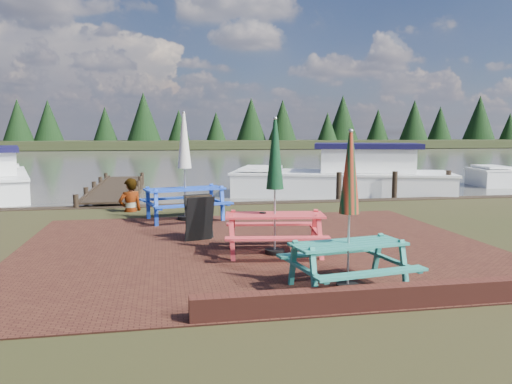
{
  "coord_description": "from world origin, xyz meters",
  "views": [
    {
      "loc": [
        -1.76,
        -8.24,
        2.2
      ],
      "look_at": [
        0.1,
        1.67,
        1.0
      ],
      "focal_mm": 35.0,
      "sensor_mm": 36.0,
      "label": 1
    }
  ],
  "objects_px": {
    "picnic_table_blue": "(185,183)",
    "chalkboard": "(199,218)",
    "person": "(129,179)",
    "picnic_table_red": "(275,208)",
    "picnic_table_teal": "(349,235)",
    "boat_near": "(345,179)",
    "jetty": "(117,188)"
  },
  "relations": [
    {
      "from": "picnic_table_blue",
      "to": "chalkboard",
      "type": "bearing_deg",
      "value": -100.62
    },
    {
      "from": "chalkboard",
      "to": "person",
      "type": "height_order",
      "value": "person"
    },
    {
      "from": "picnic_table_red",
      "to": "chalkboard",
      "type": "relative_size",
      "value": 2.65
    },
    {
      "from": "chalkboard",
      "to": "person",
      "type": "relative_size",
      "value": 0.5
    },
    {
      "from": "picnic_table_teal",
      "to": "boat_near",
      "type": "height_order",
      "value": "picnic_table_teal"
    },
    {
      "from": "jetty",
      "to": "picnic_table_red",
      "type": "bearing_deg",
      "value": -71.2
    },
    {
      "from": "picnic_table_blue",
      "to": "chalkboard",
      "type": "relative_size",
      "value": 2.91
    },
    {
      "from": "picnic_table_teal",
      "to": "person",
      "type": "distance_m",
      "value": 8.53
    },
    {
      "from": "chalkboard",
      "to": "jetty",
      "type": "relative_size",
      "value": 0.1
    },
    {
      "from": "picnic_table_red",
      "to": "boat_near",
      "type": "bearing_deg",
      "value": 70.72
    },
    {
      "from": "chalkboard",
      "to": "picnic_table_teal",
      "type": "bearing_deg",
      "value": -80.16
    },
    {
      "from": "person",
      "to": "picnic_table_blue",
      "type": "bearing_deg",
      "value": 105.95
    },
    {
      "from": "picnic_table_teal",
      "to": "chalkboard",
      "type": "relative_size",
      "value": 2.4
    },
    {
      "from": "picnic_table_teal",
      "to": "picnic_table_red",
      "type": "bearing_deg",
      "value": 95.18
    },
    {
      "from": "picnic_table_blue",
      "to": "chalkboard",
      "type": "distance_m",
      "value": 2.5
    },
    {
      "from": "chalkboard",
      "to": "person",
      "type": "xyz_separation_m",
      "value": [
        -1.63,
        4.17,
        0.44
      ]
    },
    {
      "from": "picnic_table_teal",
      "to": "boat_near",
      "type": "xyz_separation_m",
      "value": [
        4.25,
        11.38,
        -0.32
      ]
    },
    {
      "from": "boat_near",
      "to": "jetty",
      "type": "bearing_deg",
      "value": 97.77
    },
    {
      "from": "person",
      "to": "chalkboard",
      "type": "bearing_deg",
      "value": 87.13
    },
    {
      "from": "picnic_table_blue",
      "to": "boat_near",
      "type": "bearing_deg",
      "value": 25.62
    },
    {
      "from": "picnic_table_teal",
      "to": "boat_near",
      "type": "distance_m",
      "value": 12.15
    },
    {
      "from": "picnic_table_teal",
      "to": "person",
      "type": "relative_size",
      "value": 1.2
    },
    {
      "from": "chalkboard",
      "to": "boat_near",
      "type": "distance_m",
      "value": 9.84
    },
    {
      "from": "picnic_table_blue",
      "to": "person",
      "type": "xyz_separation_m",
      "value": [
        -1.46,
        1.72,
        -0.02
      ]
    },
    {
      "from": "picnic_table_red",
      "to": "picnic_table_blue",
      "type": "xyz_separation_m",
      "value": [
        -1.43,
        3.9,
        0.09
      ]
    },
    {
      "from": "jetty",
      "to": "boat_near",
      "type": "distance_m",
      "value": 8.68
    },
    {
      "from": "picnic_table_teal",
      "to": "jetty",
      "type": "height_order",
      "value": "picnic_table_teal"
    },
    {
      "from": "picnic_table_teal",
      "to": "boat_near",
      "type": "bearing_deg",
      "value": 60.31
    },
    {
      "from": "picnic_table_teal",
      "to": "chalkboard",
      "type": "xyz_separation_m",
      "value": [
        -1.82,
        3.63,
        -0.3
      ]
    },
    {
      "from": "picnic_table_red",
      "to": "jetty",
      "type": "distance_m",
      "value": 11.51
    },
    {
      "from": "person",
      "to": "boat_near",
      "type": "bearing_deg",
      "value": -179.3
    },
    {
      "from": "chalkboard",
      "to": "person",
      "type": "bearing_deg",
      "value": 94.58
    }
  ]
}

